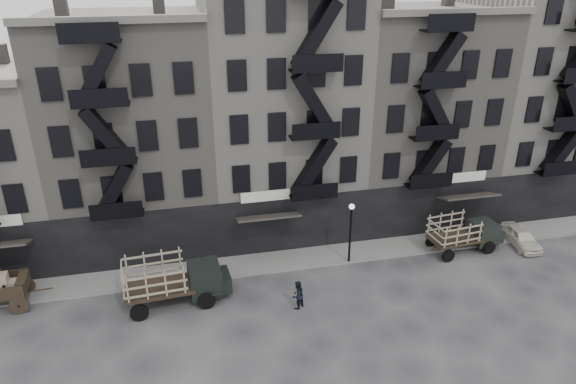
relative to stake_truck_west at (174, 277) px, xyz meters
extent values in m
plane|color=#38383A|center=(8.08, -0.87, -1.68)|extent=(140.00, 140.00, 0.00)
cube|color=slate|center=(8.08, 2.88, -1.61)|extent=(55.00, 2.50, 0.15)
cube|color=slate|center=(-1.92, 9.13, 5.82)|extent=(10.00, 10.00, 15.00)
cube|color=black|center=(-1.92, 4.18, 0.32)|extent=(10.00, 0.35, 4.00)
cube|color=#595651|center=(-1.92, 3.98, 13.52)|extent=(10.00, 0.50, 0.40)
cube|color=#4C4744|center=(-4.92, 9.13, 13.92)|extent=(0.70, 0.70, 1.20)
cube|color=#4C4744|center=(0.58, 9.13, 13.92)|extent=(0.70, 0.70, 1.20)
cube|color=#A19D94|center=(8.08, 9.13, 6.82)|extent=(10.00, 10.00, 17.00)
cube|color=black|center=(8.08, 4.18, 0.32)|extent=(10.00, 0.35, 4.00)
cube|color=slate|center=(18.08, 9.13, 5.82)|extent=(10.00, 10.00, 15.00)
cube|color=black|center=(18.08, 4.18, 0.32)|extent=(10.00, 0.35, 4.00)
cube|color=#595651|center=(18.08, 3.98, 13.52)|extent=(10.00, 0.50, 0.40)
cube|color=#A19D94|center=(28.08, 9.13, 7.32)|extent=(10.00, 10.00, 18.00)
cube|color=black|center=(28.08, 4.18, 0.32)|extent=(10.00, 0.35, 4.00)
cylinder|color=black|center=(11.08, 1.73, 0.32)|extent=(0.14, 0.14, 4.00)
sphere|color=silver|center=(11.08, 1.73, 2.42)|extent=(0.36, 0.36, 0.36)
cylinder|color=black|center=(-8.51, 0.81, -1.14)|extent=(1.08, 0.15, 1.08)
cylinder|color=black|center=(-8.60, 2.77, -1.14)|extent=(1.08, 0.15, 1.08)
cube|color=black|center=(-8.36, 1.80, -0.31)|extent=(0.57, 1.59, 0.78)
cube|color=black|center=(-0.83, -0.06, -0.51)|extent=(3.92, 2.48, 0.20)
cube|color=black|center=(1.72, 0.12, -0.40)|extent=(1.91, 2.12, 1.67)
cube|color=black|center=(2.72, 0.19, -0.74)|extent=(1.00, 1.72, 1.00)
cylinder|color=black|center=(1.69, -1.00, -1.18)|extent=(1.01, 0.31, 1.00)
cylinder|color=black|center=(1.54, 1.22, -1.18)|extent=(1.01, 0.31, 1.00)
cylinder|color=black|center=(-1.97, -1.25, -1.18)|extent=(1.01, 0.31, 1.00)
cylinder|color=black|center=(-2.12, 0.97, -1.18)|extent=(1.01, 0.31, 1.00)
cube|color=black|center=(18.42, 1.54, -0.66)|extent=(3.48, 2.27, 0.17)
cube|color=black|center=(20.64, 1.76, -0.56)|extent=(1.72, 1.89, 1.46)
cube|color=black|center=(21.51, 1.85, -0.86)|extent=(0.92, 1.53, 0.87)
cylinder|color=black|center=(20.64, 0.79, -1.24)|extent=(0.89, 0.30, 0.87)
cylinder|color=black|center=(20.44, 2.72, -1.24)|extent=(0.89, 0.30, 0.87)
cylinder|color=black|center=(17.46, 0.46, -1.24)|extent=(0.89, 0.30, 0.87)
cylinder|color=black|center=(17.26, 2.39, -1.24)|extent=(0.89, 0.30, 0.87)
imported|color=silver|center=(23.40, 1.32, -1.05)|extent=(1.81, 3.80, 1.25)
imported|color=black|center=(6.70, -2.08, -0.82)|extent=(1.07, 1.03, 1.73)
camera|label=1|loc=(0.92, -25.16, 16.44)|focal=32.00mm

